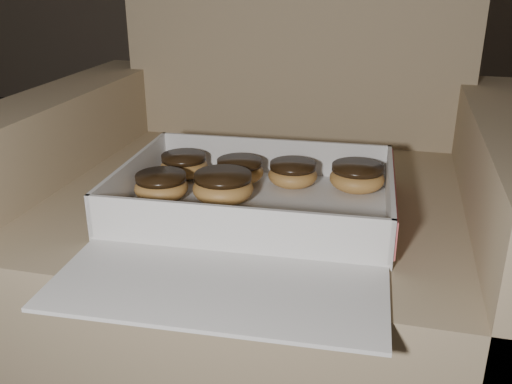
{
  "coord_description": "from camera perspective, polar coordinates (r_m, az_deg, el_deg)",
  "views": [
    {
      "loc": [
        0.89,
        -0.54,
        0.74
      ],
      "look_at": [
        0.7,
        0.21,
        0.42
      ],
      "focal_mm": 40.0,
      "sensor_mm": 36.0,
      "label": 1
    }
  ],
  "objects": [
    {
      "name": "crumb_e",
      "position": [
        0.83,
        -11.0,
        -1.8
      ],
      "size": [
        0.01,
        0.01,
        0.0
      ],
      "primitive_type": "ellipsoid",
      "color": "black",
      "rests_on": "bakery_box"
    },
    {
      "name": "bakery_box",
      "position": [
        0.8,
        -0.35,
        -2.09
      ],
      "size": [
        0.4,
        0.47,
        0.07
      ],
      "rotation": [
        0.0,
        0.0,
        0.05
      ],
      "color": "silver",
      "rests_on": "armchair"
    },
    {
      "name": "crumb_b",
      "position": [
        0.77,
        6.38,
        -3.23
      ],
      "size": [
        0.01,
        0.01,
        0.0
      ],
      "primitive_type": "ellipsoid",
      "color": "black",
      "rests_on": "bakery_box"
    },
    {
      "name": "crumb_c",
      "position": [
        0.83,
        -9.74,
        -1.53
      ],
      "size": [
        0.01,
        0.01,
        0.0
      ],
      "primitive_type": "ellipsoid",
      "color": "black",
      "rests_on": "bakery_box"
    },
    {
      "name": "donut_e",
      "position": [
        0.91,
        -1.65,
        2.19
      ],
      "size": [
        0.08,
        0.08,
        0.04
      ],
      "color": "#BD9142",
      "rests_on": "bakery_box"
    },
    {
      "name": "donut_d",
      "position": [
        0.94,
        -7.21,
        2.69
      ],
      "size": [
        0.08,
        0.08,
        0.04
      ],
      "color": "#BD9142",
      "rests_on": "bakery_box"
    },
    {
      "name": "donut_c",
      "position": [
        0.9,
        3.69,
        1.86
      ],
      "size": [
        0.08,
        0.08,
        0.04
      ],
      "color": "#BD9142",
      "rests_on": "bakery_box"
    },
    {
      "name": "donut_b",
      "position": [
        0.84,
        -3.31,
        0.54
      ],
      "size": [
        0.09,
        0.09,
        0.04
      ],
      "color": "#BD9142",
      "rests_on": "bakery_box"
    },
    {
      "name": "donut_a",
      "position": [
        0.89,
        10.07,
        1.51
      ],
      "size": [
        0.08,
        0.08,
        0.04
      ],
      "color": "#BD9142",
      "rests_on": "bakery_box"
    },
    {
      "name": "donut_f",
      "position": [
        0.85,
        -9.45,
        0.59
      ],
      "size": [
        0.08,
        0.08,
        0.04
      ],
      "color": "#BD9142",
      "rests_on": "bakery_box"
    },
    {
      "name": "crumb_a",
      "position": [
        0.74,
        -7.1,
        -4.47
      ],
      "size": [
        0.01,
        0.01,
        0.0
      ],
      "primitive_type": "ellipsoid",
      "color": "black",
      "rests_on": "bakery_box"
    },
    {
      "name": "crumb_d",
      "position": [
        0.78,
        -7.09,
        -2.92
      ],
      "size": [
        0.01,
        0.01,
        0.0
      ],
      "primitive_type": "ellipsoid",
      "color": "black",
      "rests_on": "bakery_box"
    },
    {
      "name": "armchair",
      "position": [
        1.02,
        1.21,
        -4.54
      ],
      "size": [
        0.85,
        0.71,
        0.88
      ],
      "color": "#917D5C",
      "rests_on": "floor"
    }
  ]
}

